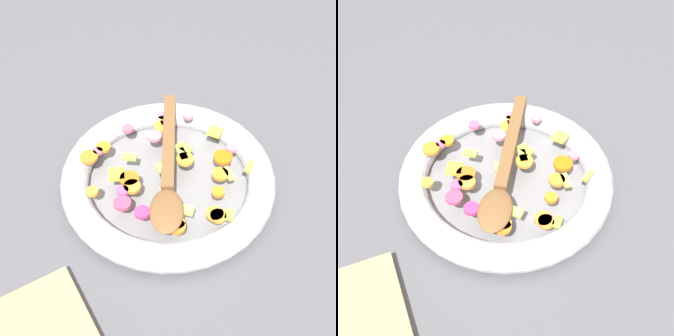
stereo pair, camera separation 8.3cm
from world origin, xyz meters
TOP-DOWN VIEW (x-y plane):
  - ground_plane at (0.00, 0.00)m, footprint 4.00×4.00m
  - skillet at (0.00, 0.00)m, footprint 0.39×0.39m
  - chopped_vegetables at (-0.00, 0.01)m, footprint 0.29×0.29m
  - wooden_spoon at (-0.02, 0.01)m, footprint 0.30×0.21m

SIDE VIEW (x-z plane):
  - ground_plane at x=0.00m, z-range 0.00..0.00m
  - skillet at x=0.00m, z-range 0.00..0.05m
  - chopped_vegetables at x=0.00m, z-range 0.05..0.06m
  - wooden_spoon at x=-0.02m, z-range 0.06..0.07m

